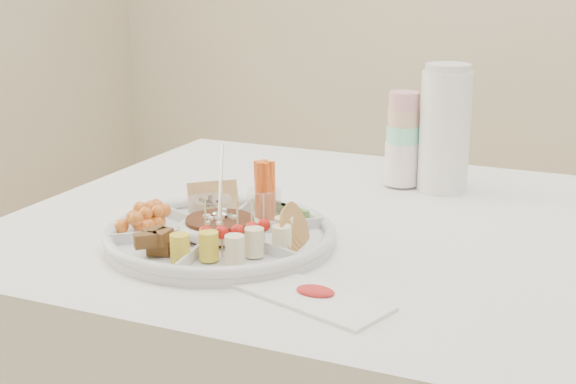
% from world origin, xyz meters
% --- Properties ---
extents(party_tray, '(0.50, 0.50, 0.04)m').
position_xyz_m(party_tray, '(-0.32, -0.20, 0.78)').
color(party_tray, silver).
rests_on(party_tray, dining_table).
extents(bean_dip, '(0.15, 0.15, 0.04)m').
position_xyz_m(bean_dip, '(-0.32, -0.20, 0.79)').
color(bean_dip, '#4D2014').
rests_on(bean_dip, party_tray).
extents(tortillas, '(0.12, 0.12, 0.05)m').
position_xyz_m(tortillas, '(-0.19, -0.18, 0.80)').
color(tortillas, '#A47732').
rests_on(tortillas, party_tray).
extents(carrot_cucumber, '(0.16, 0.16, 0.11)m').
position_xyz_m(carrot_cucumber, '(-0.27, -0.08, 0.82)').
color(carrot_cucumber, orange).
rests_on(carrot_cucumber, party_tray).
extents(pita_raisins, '(0.14, 0.14, 0.06)m').
position_xyz_m(pita_raisins, '(-0.40, -0.10, 0.80)').
color(pita_raisins, tan).
rests_on(pita_raisins, party_tray).
extents(cherries, '(0.14, 0.14, 0.04)m').
position_xyz_m(cherries, '(-0.45, -0.22, 0.79)').
color(cherries, '#CC8933').
rests_on(cherries, party_tray).
extents(granola_chunks, '(0.12, 0.12, 0.04)m').
position_xyz_m(granola_chunks, '(-0.37, -0.32, 0.79)').
color(granola_chunks, '#3D2D15').
rests_on(granola_chunks, party_tray).
extents(banana_tomato, '(0.13, 0.13, 0.08)m').
position_xyz_m(banana_tomato, '(-0.24, -0.30, 0.82)').
color(banana_tomato, '#F2D578').
rests_on(banana_tomato, party_tray).
extents(cup_stack, '(0.09, 0.09, 0.20)m').
position_xyz_m(cup_stack, '(-0.14, 0.27, 0.86)').
color(cup_stack, beige).
rests_on(cup_stack, dining_table).
extents(thermos, '(0.11, 0.11, 0.27)m').
position_xyz_m(thermos, '(-0.05, 0.27, 0.89)').
color(thermos, white).
rests_on(thermos, dining_table).
extents(placemat, '(0.30, 0.18, 0.01)m').
position_xyz_m(placemat, '(-0.12, -0.34, 0.76)').
color(placemat, silver).
rests_on(placemat, dining_table).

